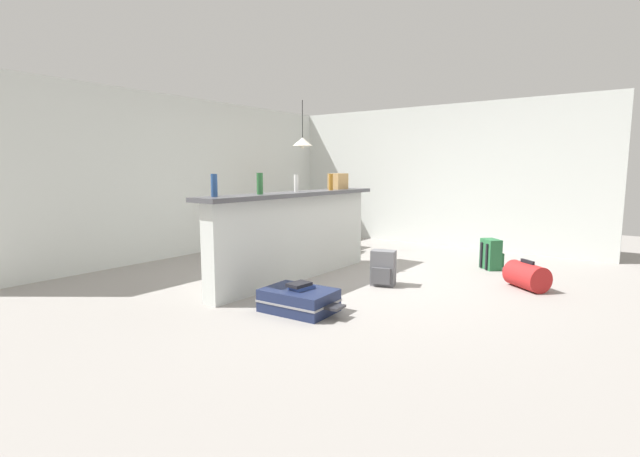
# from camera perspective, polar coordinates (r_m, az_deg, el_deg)

# --- Properties ---
(ground_plane) EXTENTS (13.00, 13.00, 0.05)m
(ground_plane) POSITION_cam_1_polar(r_m,az_deg,el_deg) (5.92, 4.18, -6.33)
(ground_plane) COLOR gray
(wall_back) EXTENTS (6.60, 0.10, 2.50)m
(wall_back) POSITION_cam_1_polar(r_m,az_deg,el_deg) (7.80, -15.18, 6.23)
(wall_back) COLOR silver
(wall_back) RESTS_ON ground_plane
(wall_right) EXTENTS (0.10, 6.00, 2.50)m
(wall_right) POSITION_cam_1_polar(r_m,az_deg,el_deg) (8.60, 13.45, 6.37)
(wall_right) COLOR silver
(wall_right) RESTS_ON ground_plane
(partition_half_wall) EXTENTS (2.80, 0.20, 1.05)m
(partition_half_wall) POSITION_cam_1_polar(r_m,az_deg,el_deg) (5.70, -3.03, -1.21)
(partition_half_wall) COLOR silver
(partition_half_wall) RESTS_ON ground_plane
(bar_countertop) EXTENTS (2.96, 0.40, 0.05)m
(bar_countertop) POSITION_cam_1_polar(r_m,az_deg,el_deg) (5.64, -3.07, 4.31)
(bar_countertop) COLOR #4C4C51
(bar_countertop) RESTS_ON partition_half_wall
(bottle_blue) EXTENTS (0.07, 0.07, 0.23)m
(bottle_blue) POSITION_cam_1_polar(r_m,az_deg,el_deg) (4.79, -13.06, 5.27)
(bottle_blue) COLOR #284C89
(bottle_blue) RESTS_ON bar_countertop
(bottle_green) EXTENTS (0.07, 0.07, 0.24)m
(bottle_green) POSITION_cam_1_polar(r_m,az_deg,el_deg) (5.16, -7.51, 5.57)
(bottle_green) COLOR #2D6B38
(bottle_green) RESTS_ON bar_countertop
(bottle_white) EXTENTS (0.06, 0.06, 0.21)m
(bottle_white) POSITION_cam_1_polar(r_m,az_deg,el_deg) (5.68, -2.99, 5.67)
(bottle_white) COLOR silver
(bottle_white) RESTS_ON bar_countertop
(bottle_amber) EXTENTS (0.06, 0.06, 0.22)m
(bottle_amber) POSITION_cam_1_polar(r_m,az_deg,el_deg) (6.10, 1.37, 5.80)
(bottle_amber) COLOR #9E661E
(bottle_amber) RESTS_ON bar_countertop
(bottle_clear) EXTENTS (0.07, 0.07, 0.21)m
(bottle_clear) POSITION_cam_1_polar(r_m,az_deg,el_deg) (6.66, 3.07, 5.91)
(bottle_clear) COLOR silver
(bottle_clear) RESTS_ON bar_countertop
(grocery_bag) EXTENTS (0.26, 0.18, 0.22)m
(grocery_bag) POSITION_cam_1_polar(r_m,az_deg,el_deg) (6.45, 2.26, 5.91)
(grocery_bag) COLOR tan
(grocery_bag) RESTS_ON bar_countertop
(dining_table) EXTENTS (1.10, 0.80, 0.74)m
(dining_table) POSITION_cam_1_polar(r_m,az_deg,el_deg) (7.84, -2.02, 2.06)
(dining_table) COLOR brown
(dining_table) RESTS_ON ground_plane
(dining_chair_near_partition) EXTENTS (0.46, 0.46, 0.93)m
(dining_chair_near_partition) POSITION_cam_1_polar(r_m,az_deg,el_deg) (7.48, 0.59, 0.80)
(dining_chair_near_partition) COLOR #4C331E
(dining_chair_near_partition) RESTS_ON ground_plane
(pendant_lamp) EXTENTS (0.34, 0.34, 0.79)m
(pendant_lamp) POSITION_cam_1_polar(r_m,az_deg,el_deg) (7.71, -2.19, 10.77)
(pendant_lamp) COLOR black
(suitcase_flat_navy) EXTENTS (0.53, 0.84, 0.22)m
(suitcase_flat_navy) POSITION_cam_1_polar(r_m,az_deg,el_deg) (4.52, -2.62, -8.93)
(suitcase_flat_navy) COLOR #1E284C
(suitcase_flat_navy) RESTS_ON ground_plane
(backpack_green) EXTENTS (0.34, 0.34, 0.42)m
(backpack_green) POSITION_cam_1_polar(r_m,az_deg,el_deg) (6.76, 20.58, -3.08)
(backpack_green) COLOR #286B3D
(backpack_green) RESTS_ON ground_plane
(backpack_grey) EXTENTS (0.30, 0.32, 0.42)m
(backpack_grey) POSITION_cam_1_polar(r_m,az_deg,el_deg) (5.51, 7.88, -4.98)
(backpack_grey) COLOR slate
(backpack_grey) RESTS_ON ground_plane
(duffel_bag_red) EXTENTS (0.53, 0.56, 0.34)m
(duffel_bag_red) POSITION_cam_1_polar(r_m,az_deg,el_deg) (5.83, 24.37, -5.42)
(duffel_bag_red) COLOR red
(duffel_bag_red) RESTS_ON ground_plane
(book_stack) EXTENTS (0.27, 0.20, 0.06)m
(book_stack) POSITION_cam_1_polar(r_m,az_deg,el_deg) (4.49, -2.46, -7.15)
(book_stack) COLOR #334C99
(book_stack) RESTS_ON suitcase_flat_navy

